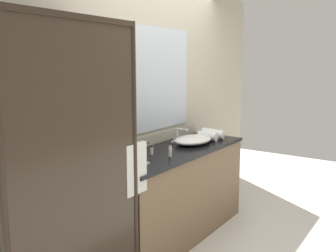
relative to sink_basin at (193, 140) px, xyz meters
The scene contains 13 objects.
ground_plane 0.99m from the sink_basin, behind, with size 8.00×8.00×0.00m, color silver.
wall_back_with_mirror 0.58m from the sink_basin, 130.76° to the left, with size 4.40×0.06×2.60m.
vanity_cabinet 0.58m from the sink_basin, behind, with size 1.80×0.58×0.90m.
shower_enclosure 1.58m from the sink_basin, behind, with size 1.20×0.59×2.00m.
sink_basin is the anchor object (origin of this frame).
faucet 0.19m from the sink_basin, 90.00° to the left, with size 0.17×0.16×0.15m.
potted_plant 1.01m from the sink_basin, behind, with size 0.16×0.16×0.18m.
soap_dish 0.91m from the sink_basin, behind, with size 0.10×0.07×0.04m.
amenity_bottle_shampoo 0.59m from the sink_basin, 168.81° to the right, with size 0.03×0.03×0.10m.
amenity_bottle_lotion 0.61m from the sink_basin, behind, with size 0.03×0.03×0.08m.
rolled_towel_near_edge 0.46m from the sink_basin, ahead, with size 0.09×0.09×0.20m, color white.
rolled_towel_middle 0.36m from the sink_basin, ahead, with size 0.10×0.10×0.24m, color white.
rolled_towel_far_edge 0.25m from the sink_basin, ahead, with size 0.10×0.10×0.21m, color white.
Camera 1 is at (-2.87, -1.92, 1.71)m, focal length 38.88 mm.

